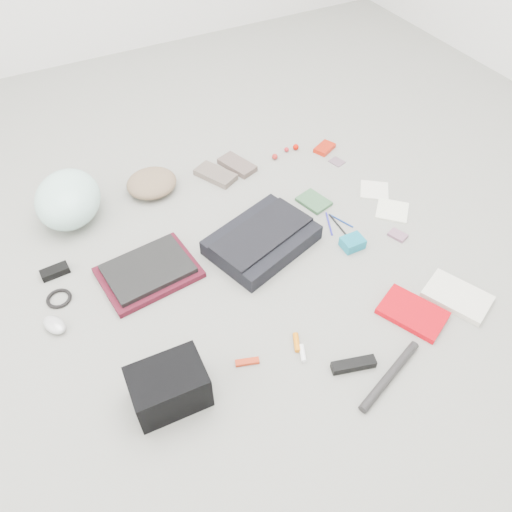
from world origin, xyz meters
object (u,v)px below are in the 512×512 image
bike_helmet (68,199)px  accordion_wallet (352,243)px  laptop (148,269)px  book_red (413,313)px  camera_bag (169,387)px  messenger_bag (262,240)px

bike_helmet → accordion_wallet: size_ratio=3.78×
laptop → bike_helmet: bike_helmet is taller
book_red → accordion_wallet: size_ratio=2.57×
camera_bag → bike_helmet: bearing=96.5°
messenger_bag → accordion_wallet: size_ratio=4.68×
bike_helmet → book_red: size_ratio=1.47×
messenger_bag → camera_bag: camera_bag is taller
laptop → camera_bag: (-0.11, -0.52, 0.04)m
messenger_bag → camera_bag: bearing=-158.9°
camera_bag → book_red: 0.88m
laptop → bike_helmet: (-0.17, 0.46, 0.06)m
bike_helmet → camera_bag: 0.98m
accordion_wallet → camera_bag: bearing=-161.5°
messenger_bag → book_red: (0.31, -0.55, -0.02)m
laptop → book_red: laptop is taller
bike_helmet → book_red: bike_helmet is taller
laptop → camera_bag: bearing=-108.1°
laptop → book_red: size_ratio=1.38×
book_red → accordion_wallet: 0.38m
camera_bag → messenger_bag: bearing=41.5°
book_red → accordion_wallet: bearing=64.1°
book_red → accordion_wallet: (0.01, 0.38, 0.01)m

